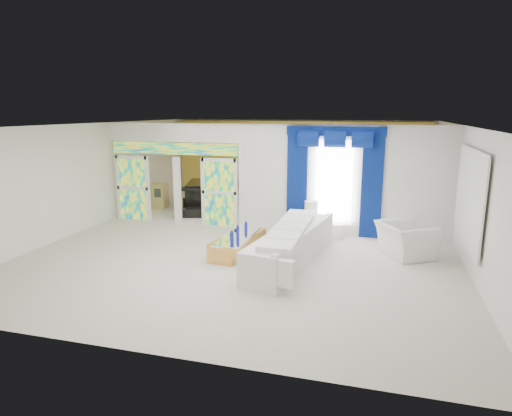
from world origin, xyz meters
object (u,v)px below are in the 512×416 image
(console_table, at_px, (322,229))
(grand_piano, at_px, (208,194))
(coffee_table, at_px, (238,245))
(armchair, at_px, (405,240))
(white_sofa, at_px, (292,247))

(console_table, bearing_deg, grand_piano, 148.24)
(coffee_table, xyz_separation_m, armchair, (3.84, 0.84, 0.18))
(coffee_table, height_order, console_table, coffee_table)
(console_table, distance_m, grand_piano, 5.15)
(white_sofa, xyz_separation_m, coffee_table, (-1.35, 0.30, -0.15))
(console_table, xyz_separation_m, grand_piano, (-4.37, 2.71, 0.26))
(white_sofa, height_order, coffee_table, white_sofa)
(white_sofa, relative_size, console_table, 3.34)
(grand_piano, bearing_deg, console_table, -47.04)
(coffee_table, bearing_deg, console_table, 48.83)
(white_sofa, relative_size, armchair, 3.16)
(white_sofa, bearing_deg, coffee_table, 177.00)
(coffee_table, distance_m, armchair, 3.93)
(white_sofa, xyz_separation_m, console_table, (0.39, 2.29, -0.17))
(coffee_table, relative_size, console_table, 1.67)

